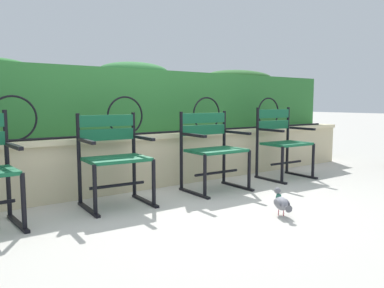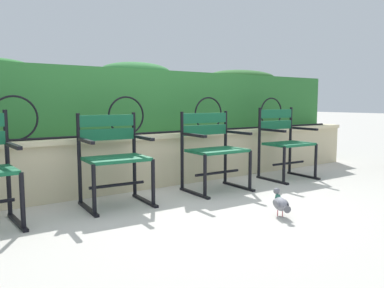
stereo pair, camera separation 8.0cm
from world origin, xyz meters
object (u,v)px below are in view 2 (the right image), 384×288
park_chair_centre_right (213,147)px  pigeon_near_chairs (281,203)px  park_chair_rightmost (285,141)px  park_chair_centre_left (114,156)px

park_chair_centre_right → pigeon_near_chairs: park_chair_centre_right is taller
park_chair_rightmost → pigeon_near_chairs: 1.74m
park_chair_centre_right → pigeon_near_chairs: bearing=-97.7°
park_chair_centre_left → park_chair_centre_right: same height
park_chair_centre_left → park_chair_rightmost: (2.28, -0.05, 0.01)m
park_chair_centre_right → pigeon_near_chairs: (-0.15, -1.11, -0.35)m
park_chair_centre_left → pigeon_near_chairs: size_ratio=3.12×
park_chair_centre_right → pigeon_near_chairs: 1.18m
park_chair_rightmost → pigeon_near_chairs: park_chair_rightmost is taller
park_chair_centre_right → park_chair_rightmost: park_chair_rightmost is taller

